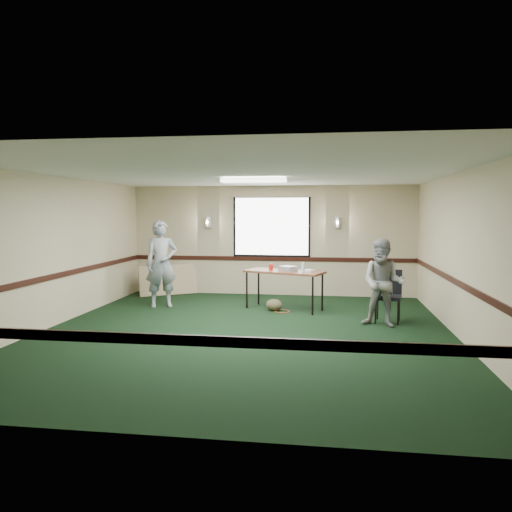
# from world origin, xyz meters

# --- Properties ---
(ground) EXTENTS (8.00, 8.00, 0.00)m
(ground) POSITION_xyz_m (0.00, 0.00, 0.00)
(ground) COLOR black
(ground) RESTS_ON ground
(room_shell) EXTENTS (8.00, 8.02, 8.00)m
(room_shell) POSITION_xyz_m (0.00, 2.12, 1.58)
(room_shell) COLOR #C1B58B
(room_shell) RESTS_ON ground
(folding_table) EXTENTS (1.77, 1.19, 0.82)m
(folding_table) POSITION_xyz_m (0.48, 2.14, 0.76)
(folding_table) COLOR #502417
(folding_table) RESTS_ON ground
(projector) EXTENTS (0.42, 0.41, 0.11)m
(projector) POSITION_xyz_m (0.56, 2.09, 0.87)
(projector) COLOR gray
(projector) RESTS_ON folding_table
(game_console) EXTENTS (0.24, 0.24, 0.05)m
(game_console) POSITION_xyz_m (1.01, 2.02, 0.85)
(game_console) COLOR silver
(game_console) RESTS_ON folding_table
(red_cup) EXTENTS (0.09, 0.09, 0.13)m
(red_cup) POSITION_xyz_m (0.19, 2.23, 0.89)
(red_cup) COLOR red
(red_cup) RESTS_ON folding_table
(water_bottle) EXTENTS (0.06, 0.06, 0.21)m
(water_bottle) POSITION_xyz_m (0.88, 1.84, 0.92)
(water_bottle) COLOR #98CEF8
(water_bottle) RESTS_ON folding_table
(duffel_bag) EXTENTS (0.42, 0.37, 0.25)m
(duffel_bag) POSITION_xyz_m (0.28, 1.96, 0.12)
(duffel_bag) COLOR #4B452B
(duffel_bag) RESTS_ON ground
(cable_coil) EXTENTS (0.41, 0.41, 0.02)m
(cable_coil) POSITION_xyz_m (0.46, 1.88, 0.01)
(cable_coil) COLOR #D54A1A
(cable_coil) RESTS_ON ground
(folded_table) EXTENTS (1.33, 0.96, 0.74)m
(folded_table) POSITION_xyz_m (-2.53, 3.60, 0.37)
(folded_table) COLOR tan
(folded_table) RESTS_ON ground
(conference_chair) EXTENTS (0.55, 0.57, 0.97)m
(conference_chair) POSITION_xyz_m (2.52, 1.28, 0.57)
(conference_chair) COLOR black
(conference_chair) RESTS_ON ground
(person_left) EXTENTS (0.81, 0.71, 1.87)m
(person_left) POSITION_xyz_m (-2.18, 2.08, 0.93)
(person_left) COLOR #3C5684
(person_left) RESTS_ON ground
(person_right) EXTENTS (0.90, 0.79, 1.58)m
(person_right) POSITION_xyz_m (2.37, 0.83, 0.79)
(person_right) COLOR #7393B3
(person_right) RESTS_ON ground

